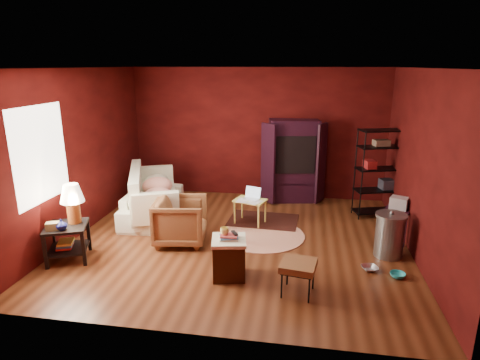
% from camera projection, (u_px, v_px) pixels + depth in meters
% --- Properties ---
extents(room, '(5.54, 5.04, 2.84)m').
position_uv_depth(room, '(235.00, 159.00, 6.36)').
color(room, brown).
rests_on(room, ground).
extents(sofa, '(0.66, 1.94, 0.75)m').
position_uv_depth(sofa, '(152.00, 198.00, 7.73)').
color(sofa, white).
rests_on(sofa, ground).
extents(armchair, '(0.86, 0.90, 0.83)m').
position_uv_depth(armchair, '(181.00, 219.00, 6.58)').
color(armchair, black).
rests_on(armchair, ground).
extents(pet_bowl_steel, '(0.24, 0.12, 0.23)m').
position_uv_depth(pet_bowl_steel, '(370.00, 263.00, 5.74)').
color(pet_bowl_steel, silver).
rests_on(pet_bowl_steel, ground).
extents(pet_bowl_turquoise, '(0.21, 0.07, 0.21)m').
position_uv_depth(pet_bowl_turquoise, '(398.00, 270.00, 5.55)').
color(pet_bowl_turquoise, '#29BAC1').
rests_on(pet_bowl_turquoise, ground).
extents(vase, '(0.17, 0.18, 0.16)m').
position_uv_depth(vase, '(61.00, 225.00, 5.76)').
color(vase, '#0E1046').
rests_on(vase, side_table).
extents(mug, '(0.12, 0.10, 0.12)m').
position_uv_depth(mug, '(224.00, 230.00, 5.42)').
color(mug, '#F1DE76').
rests_on(mug, hamper).
extents(side_table, '(0.75, 0.75, 1.15)m').
position_uv_depth(side_table, '(70.00, 215.00, 5.97)').
color(side_table, black).
rests_on(side_table, ground).
extents(sofa_cushions, '(1.50, 2.20, 0.86)m').
position_uv_depth(sofa_cushions, '(152.00, 196.00, 7.71)').
color(sofa_cushions, white).
rests_on(sofa_cushions, sofa).
extents(hamper, '(0.54, 0.54, 0.65)m').
position_uv_depth(hamper, '(229.00, 257.00, 5.52)').
color(hamper, '#3D1F0E').
rests_on(hamper, ground).
extents(footstool, '(0.49, 0.49, 0.44)m').
position_uv_depth(footstool, '(298.00, 267.00, 5.08)').
color(footstool, black).
rests_on(footstool, ground).
extents(rug_round, '(1.80, 1.80, 0.01)m').
position_uv_depth(rug_round, '(263.00, 235.00, 6.95)').
color(rug_round, '#F2E3C9').
rests_on(rug_round, ground).
extents(rug_oriental, '(1.32, 0.92, 0.01)m').
position_uv_depth(rug_oriental, '(263.00, 220.00, 7.58)').
color(rug_oriental, '#441912').
rests_on(rug_oriental, ground).
extents(laptop_desk, '(0.64, 0.55, 0.68)m').
position_uv_depth(laptop_desk, '(250.00, 202.00, 7.34)').
color(laptop_desk, '#FFFA74').
rests_on(laptop_desk, ground).
extents(tv_armoire, '(1.36, 0.87, 1.75)m').
position_uv_depth(tv_armoire, '(293.00, 159.00, 8.51)').
color(tv_armoire, black).
rests_on(tv_armoire, ground).
extents(wire_shelving, '(0.90, 0.58, 1.70)m').
position_uv_depth(wire_shelving, '(379.00, 169.00, 7.61)').
color(wire_shelving, black).
rests_on(wire_shelving, ground).
extents(small_stand, '(0.51, 0.51, 0.77)m').
position_uv_depth(small_stand, '(398.00, 209.00, 6.57)').
color(small_stand, black).
rests_on(small_stand, ground).
extents(trash_can, '(0.51, 0.51, 0.73)m').
position_uv_depth(trash_can, '(389.00, 235.00, 6.12)').
color(trash_can, gray).
rests_on(trash_can, ground).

